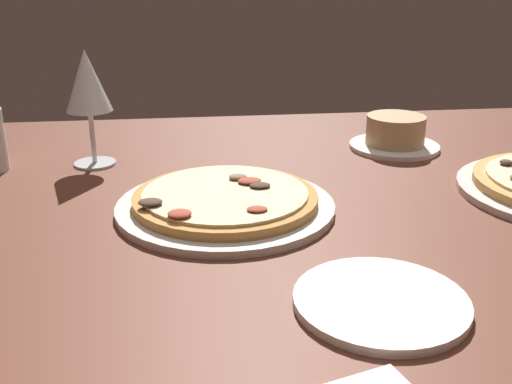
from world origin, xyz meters
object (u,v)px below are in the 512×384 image
Objects in this scene: ramekin_on_saucer at (395,135)px; wine_glass_near at (87,84)px; pizza_main at (225,202)px; side_plate at (381,301)px.

wine_glass_near is at bearing -176.94° from ramekin_on_saucer.
wine_glass_near is (-50.52, -2.70, 10.38)cm from ramekin_on_saucer.
ramekin_on_saucer is (31.24, 24.32, 1.33)cm from pizza_main.
wine_glass_near reaches higher than side_plate.
side_plate is at bearing -110.55° from ramekin_on_saucer.
pizza_main is 31.24cm from wine_glass_near.
pizza_main is 39.61cm from ramekin_on_saucer.
pizza_main is 1.72× the size of side_plate.
side_plate is (-18.54, -49.46, -2.06)cm from ramekin_on_saucer.
wine_glass_near reaches higher than ramekin_on_saucer.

